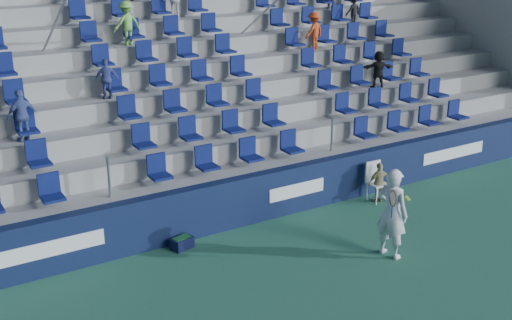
{
  "coord_description": "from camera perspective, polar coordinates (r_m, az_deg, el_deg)",
  "views": [
    {
      "loc": [
        -6.99,
        -8.96,
        6.52
      ],
      "look_at": [
        0.2,
        2.8,
        1.7
      ],
      "focal_mm": 45.0,
      "sensor_mm": 36.0,
      "label": 1
    }
  ],
  "objects": [
    {
      "name": "grandstand",
      "position": [
        19.08,
        -9.12,
        5.75
      ],
      "size": [
        24.0,
        8.17,
        6.63
      ],
      "color": "gray",
      "rests_on": "ground"
    },
    {
      "name": "sponsor_wall",
      "position": [
        15.19,
        -1.33,
        -3.68
      ],
      "size": [
        24.0,
        0.32,
        1.2
      ],
      "color": "#101B3D",
      "rests_on": "ground"
    },
    {
      "name": "line_judge_chair",
      "position": [
        16.89,
        10.55,
        -1.62
      ],
      "size": [
        0.48,
        0.49,
        1.04
      ],
      "color": "white",
      "rests_on": "ground"
    },
    {
      "name": "ball_bin",
      "position": [
        14.33,
        -6.6,
        -7.29
      ],
      "size": [
        0.53,
        0.42,
        0.27
      ],
      "color": "#0E1334",
      "rests_on": "ground"
    },
    {
      "name": "line_judge",
      "position": [
        16.8,
        10.89,
        -1.97
      ],
      "size": [
        0.66,
        0.36,
        1.07
      ],
      "primitive_type": "imported",
      "rotation": [
        0.0,
        0.0,
        2.97
      ],
      "color": "tan",
      "rests_on": "ground"
    },
    {
      "name": "ground",
      "position": [
        13.1,
        5.75,
        -10.68
      ],
      "size": [
        70.0,
        70.0,
        0.0
      ],
      "primitive_type": "plane",
      "color": "#2C674B",
      "rests_on": "ground"
    },
    {
      "name": "tennis_player",
      "position": [
        13.88,
        12.0,
        -4.63
      ],
      "size": [
        0.72,
        0.82,
        1.99
      ],
      "color": "silver",
      "rests_on": "ground"
    }
  ]
}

